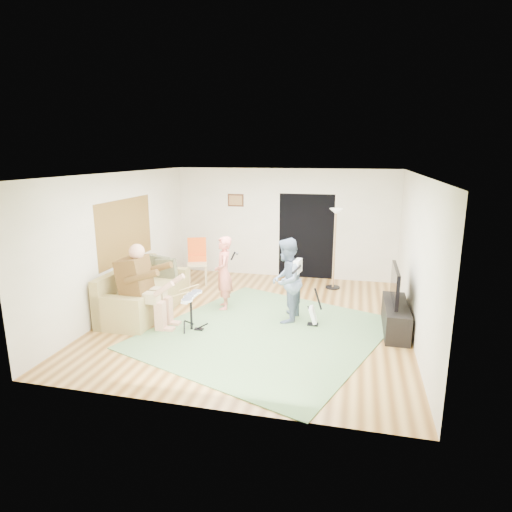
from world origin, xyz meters
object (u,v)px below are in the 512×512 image
(guitar_spare, at_px, (313,315))
(guitarist, at_px, (286,280))
(drum_kit, at_px, (191,314))
(sofa, at_px, (142,297))
(tv_cabinet, at_px, (395,317))
(television, at_px, (395,284))
(singer, at_px, (224,273))
(dining_chair, at_px, (198,268))
(torchiere_lamp, at_px, (335,234))

(guitar_spare, bearing_deg, guitarist, 167.69)
(drum_kit, bearing_deg, guitarist, 27.77)
(sofa, bearing_deg, tv_cabinet, 1.74)
(sofa, height_order, television, television)
(sofa, bearing_deg, drum_kit, -26.56)
(singer, height_order, television, singer)
(tv_cabinet, xyz_separation_m, television, (-0.05, 0.00, 0.60))
(singer, distance_m, tv_cabinet, 3.33)
(guitar_spare, relative_size, tv_cabinet, 0.51)
(dining_chair, xyz_separation_m, television, (4.34, -1.88, 0.46))
(singer, height_order, dining_chair, singer)
(drum_kit, distance_m, dining_chair, 2.82)
(singer, distance_m, guitar_spare, 1.98)
(singer, xyz_separation_m, torchiere_lamp, (2.06, 1.86, 0.53))
(sofa, relative_size, tv_cabinet, 1.60)
(drum_kit, relative_size, dining_chair, 0.62)
(guitarist, bearing_deg, dining_chair, -121.85)
(dining_chair, bearing_deg, guitar_spare, -53.57)
(tv_cabinet, bearing_deg, torchiere_lamp, 118.34)
(torchiere_lamp, relative_size, television, 1.68)
(tv_cabinet, relative_size, television, 1.27)
(drum_kit, bearing_deg, torchiere_lamp, 53.04)
(guitar_spare, distance_m, torchiere_lamp, 2.58)
(drum_kit, xyz_separation_m, dining_chair, (-0.89, 2.68, 0.09))
(guitar_spare, distance_m, dining_chair, 3.57)
(torchiere_lamp, bearing_deg, guitar_spare, -95.19)
(guitar_spare, relative_size, dining_chair, 0.66)
(drum_kit, relative_size, guitar_spare, 0.94)
(guitarist, distance_m, torchiere_lamp, 2.39)
(sofa, height_order, guitar_spare, sofa)
(television, bearing_deg, drum_kit, -167.01)
(guitar_spare, xyz_separation_m, tv_cabinet, (1.42, 0.09, 0.05))
(sofa, height_order, drum_kit, sofa)
(dining_chair, distance_m, tv_cabinet, 4.78)
(guitarist, xyz_separation_m, tv_cabinet, (1.95, -0.02, -0.53))
(guitarist, bearing_deg, tv_cabinet, 94.88)
(singer, relative_size, tv_cabinet, 1.05)
(dining_chair, xyz_separation_m, tv_cabinet, (4.39, -1.88, -0.14))
(drum_kit, height_order, singer, singer)
(television, bearing_deg, torchiere_lamp, 117.34)
(singer, relative_size, guitar_spare, 2.07)
(guitarist, bearing_deg, torchiere_lamp, 167.15)
(guitar_spare, xyz_separation_m, dining_chair, (-2.97, 1.98, 0.18))
(dining_chair, bearing_deg, tv_cabinet, -43.10)
(singer, xyz_separation_m, dining_chair, (-1.12, 1.50, -0.35))
(sofa, bearing_deg, singer, 19.08)
(sofa, relative_size, singer, 1.52)
(sofa, relative_size, torchiere_lamp, 1.21)
(sofa, xyz_separation_m, drum_kit, (1.30, -0.65, -0.01))
(television, bearing_deg, singer, 173.19)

